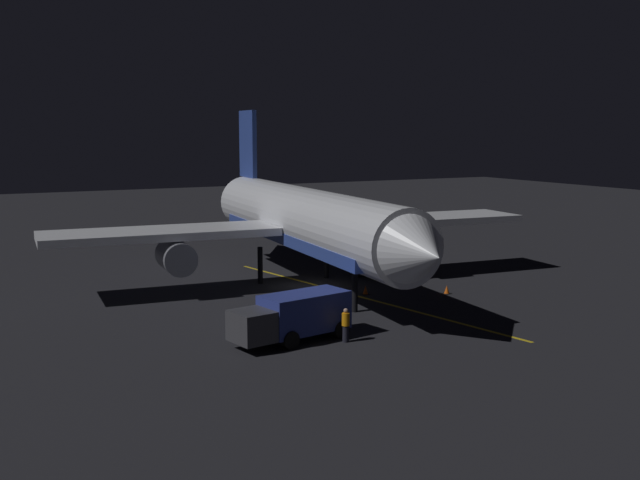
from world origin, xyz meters
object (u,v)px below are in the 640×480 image
(airliner, at_px, (303,221))
(catering_truck, at_px, (382,257))
(traffic_cone_near_left, at_px, (365,291))
(baggage_truck, at_px, (295,317))
(traffic_cone_near_right, at_px, (447,290))
(ground_crew_worker, at_px, (346,325))
(traffic_cone_under_wing, at_px, (353,293))

(airliner, xyz_separation_m, catering_truck, (-7.16, -1.30, -3.24))
(traffic_cone_near_left, bearing_deg, baggage_truck, 41.46)
(airliner, height_order, traffic_cone_near_right, airliner)
(catering_truck, relative_size, traffic_cone_near_left, 11.08)
(catering_truck, xyz_separation_m, traffic_cone_near_left, (4.81, 5.69, -0.97))
(traffic_cone_near_left, height_order, traffic_cone_near_right, same)
(ground_crew_worker, xyz_separation_m, traffic_cone_near_right, (-11.39, -6.78, -0.64))
(airliner, xyz_separation_m, baggage_truck, (6.47, 12.17, -3.21))
(catering_truck, relative_size, traffic_cone_under_wing, 11.08)
(baggage_truck, height_order, traffic_cone_under_wing, baggage_truck)
(baggage_truck, distance_m, traffic_cone_near_right, 14.71)
(traffic_cone_near_right, bearing_deg, catering_truck, -90.07)
(baggage_truck, height_order, traffic_cone_near_left, baggage_truck)
(ground_crew_worker, height_order, traffic_cone_near_left, ground_crew_worker)
(catering_truck, distance_m, traffic_cone_near_left, 7.51)
(baggage_truck, distance_m, traffic_cone_near_left, 11.80)
(traffic_cone_near_right, relative_size, traffic_cone_under_wing, 1.00)
(traffic_cone_near_right, height_order, traffic_cone_under_wing, same)
(catering_truck, bearing_deg, airliner, 10.27)
(airliner, bearing_deg, ground_crew_worker, 72.50)
(airliner, relative_size, traffic_cone_near_right, 64.06)
(ground_crew_worker, relative_size, traffic_cone_under_wing, 3.16)
(baggage_truck, bearing_deg, catering_truck, -135.32)
(catering_truck, distance_m, traffic_cone_under_wing, 8.46)
(baggage_truck, bearing_deg, traffic_cone_under_wing, -135.73)
(traffic_cone_near_left, bearing_deg, traffic_cone_under_wing, 13.88)
(traffic_cone_near_right, bearing_deg, baggage_truck, 21.93)
(airliner, bearing_deg, baggage_truck, 62.02)
(catering_truck, height_order, ground_crew_worker, catering_truck)
(catering_truck, xyz_separation_m, ground_crew_worker, (11.40, 14.77, -0.33))
(ground_crew_worker, height_order, traffic_cone_near_right, ground_crew_worker)
(airliner, bearing_deg, traffic_cone_under_wing, 104.86)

